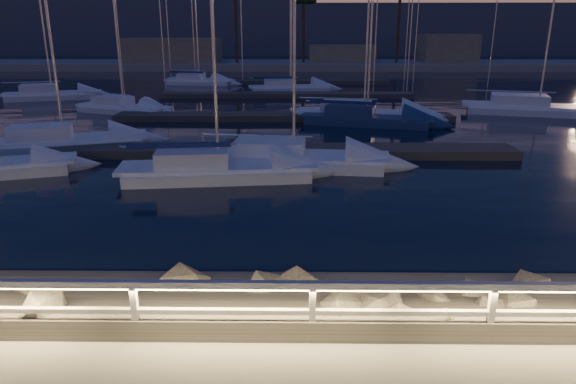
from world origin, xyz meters
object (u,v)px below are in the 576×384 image
guard_rail (249,297)px  sailboat_b (213,168)px  sailboat_j (121,107)px  sailboat_l (534,107)px  sailboat_g (363,118)px  sailboat_m (198,79)px  sailboat_h (360,113)px  sailboat_i (50,94)px  sailboat_f (59,141)px  sailboat_n (198,81)px  sailboat_c (289,157)px  sailboat_k (288,87)px

guard_rail → sailboat_b: sailboat_b is taller
sailboat_j → sailboat_l: sailboat_l is taller
sailboat_g → sailboat_m: 30.05m
sailboat_h → sailboat_i: bearing=168.1°
sailboat_i → sailboat_l: bearing=-30.0°
sailboat_f → sailboat_h: bearing=10.6°
sailboat_l → sailboat_m: 35.07m
sailboat_i → sailboat_j: 11.24m
sailboat_i → guard_rail: bearing=-79.7°
sailboat_m → guard_rail: bearing=-57.2°
guard_rail → sailboat_f: 20.25m
sailboat_j → sailboat_f: bearing=-63.3°
sailboat_f → sailboat_i: 21.37m
sailboat_g → sailboat_l: 13.31m
sailboat_n → guard_rail: bearing=-68.2°
guard_rail → sailboat_i: bearing=119.0°
sailboat_b → sailboat_c: sailboat_c is taller
sailboat_f → sailboat_n: 31.74m
sailboat_f → sailboat_l: (28.47, 11.68, 0.03)m
sailboat_c → sailboat_l: size_ratio=0.80×
guard_rail → sailboat_h: (5.09, 26.16, -0.94)m
sailboat_c → sailboat_j: bearing=134.3°
sailboat_h → sailboat_j: size_ratio=1.22×
guard_rail → sailboat_m: sailboat_m is taller
sailboat_k → sailboat_l: 22.29m
sailboat_g → guard_rail: bearing=-85.8°
sailboat_b → sailboat_m: 39.11m
guard_rail → sailboat_i: sailboat_i is taller
sailboat_f → sailboat_m: (0.84, 33.28, -0.00)m
guard_rail → sailboat_h: 26.67m
sailboat_f → sailboat_m: 33.29m
sailboat_h → guard_rail: bearing=-91.0°
sailboat_h → sailboat_k: 17.15m
sailboat_h → sailboat_m: bearing=131.9°
guard_rail → sailboat_k: 42.59m
sailboat_c → sailboat_h: 13.11m
sailboat_m → sailboat_i: bearing=-104.3°
sailboat_g → sailboat_j: size_ratio=1.12×
sailboat_c → sailboat_m: 37.97m
guard_rail → sailboat_m: (-10.00, 50.36, -0.93)m
sailboat_h → sailboat_l: size_ratio=0.88×
sailboat_b → sailboat_h: 16.06m
sailboat_c → sailboat_g: sailboat_g is taller
sailboat_f → sailboat_n: bearing=68.9°
guard_rail → sailboat_b: bearing=101.6°
sailboat_b → sailboat_j: sailboat_b is taller
sailboat_b → sailboat_k: 30.72m
sailboat_b → sailboat_l: 26.18m
sailboat_b → sailboat_m: (-7.54, 38.38, 0.00)m
sailboat_j → sailboat_m: size_ratio=1.00×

